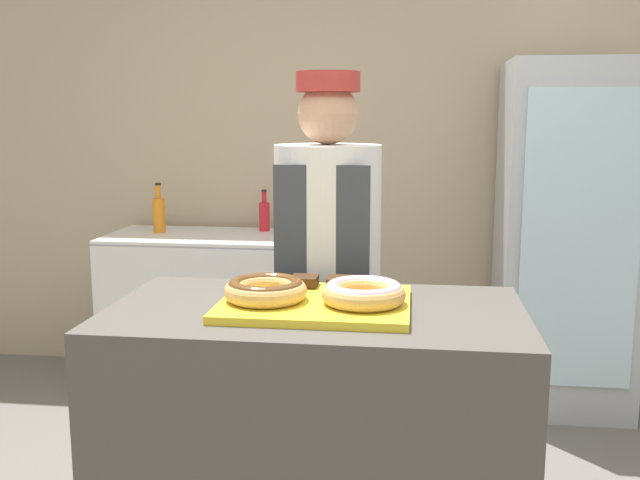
{
  "coord_description": "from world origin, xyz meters",
  "views": [
    {
      "loc": [
        0.27,
        -1.96,
        1.5
      ],
      "look_at": [
        0.0,
        0.1,
        1.14
      ],
      "focal_mm": 40.0,
      "sensor_mm": 36.0,
      "label": 1
    }
  ],
  "objects_px": {
    "brownie_back_right": "(340,282)",
    "bottle_red": "(264,215)",
    "donut_light_glaze": "(363,292)",
    "chest_freezer": "(200,310)",
    "serving_tray": "(315,304)",
    "brownie_back_left": "(305,281)",
    "baker_person": "(327,290)",
    "donut_chocolate_glaze": "(266,289)",
    "bottle_orange": "(159,213)",
    "beverage_fridge": "(566,238)"
  },
  "relations": [
    {
      "from": "donut_chocolate_glaze",
      "to": "brownie_back_right",
      "type": "bearing_deg",
      "value": 43.53
    },
    {
      "from": "donut_light_glaze",
      "to": "baker_person",
      "type": "bearing_deg",
      "value": 106.02
    },
    {
      "from": "brownie_back_right",
      "to": "bottle_red",
      "type": "relative_size",
      "value": 0.34
    },
    {
      "from": "donut_chocolate_glaze",
      "to": "chest_freezer",
      "type": "xyz_separation_m",
      "value": [
        -0.75,
        1.79,
        -0.58
      ]
    },
    {
      "from": "baker_person",
      "to": "chest_freezer",
      "type": "bearing_deg",
      "value": 125.86
    },
    {
      "from": "donut_chocolate_glaze",
      "to": "donut_light_glaze",
      "type": "distance_m",
      "value": 0.28
    },
    {
      "from": "bottle_orange",
      "to": "bottle_red",
      "type": "height_order",
      "value": "bottle_orange"
    },
    {
      "from": "beverage_fridge",
      "to": "brownie_back_left",
      "type": "bearing_deg",
      "value": -124.61
    },
    {
      "from": "donut_chocolate_glaze",
      "to": "beverage_fridge",
      "type": "height_order",
      "value": "beverage_fridge"
    },
    {
      "from": "brownie_back_right",
      "to": "bottle_red",
      "type": "xyz_separation_m",
      "value": [
        -0.61,
        1.78,
        -0.05
      ]
    },
    {
      "from": "donut_chocolate_glaze",
      "to": "bottle_red",
      "type": "bearing_deg",
      "value": 102.0
    },
    {
      "from": "brownie_back_left",
      "to": "bottle_red",
      "type": "distance_m",
      "value": 1.85
    },
    {
      "from": "serving_tray",
      "to": "beverage_fridge",
      "type": "height_order",
      "value": "beverage_fridge"
    },
    {
      "from": "brownie_back_left",
      "to": "bottle_orange",
      "type": "height_order",
      "value": "bottle_orange"
    },
    {
      "from": "donut_light_glaze",
      "to": "baker_person",
      "type": "distance_m",
      "value": 0.65
    },
    {
      "from": "serving_tray",
      "to": "bottle_red",
      "type": "height_order",
      "value": "bottle_red"
    },
    {
      "from": "beverage_fridge",
      "to": "bottle_red",
      "type": "distance_m",
      "value": 1.62
    },
    {
      "from": "serving_tray",
      "to": "beverage_fridge",
      "type": "relative_size",
      "value": 0.3
    },
    {
      "from": "beverage_fridge",
      "to": "donut_light_glaze",
      "type": "bearing_deg",
      "value": -117.01
    },
    {
      "from": "baker_person",
      "to": "serving_tray",
      "type": "bearing_deg",
      "value": -86.52
    },
    {
      "from": "brownie_back_left",
      "to": "bottle_red",
      "type": "relative_size",
      "value": 0.34
    },
    {
      "from": "serving_tray",
      "to": "bottle_orange",
      "type": "height_order",
      "value": "bottle_orange"
    },
    {
      "from": "serving_tray",
      "to": "brownie_back_left",
      "type": "height_order",
      "value": "brownie_back_left"
    },
    {
      "from": "serving_tray",
      "to": "donut_light_glaze",
      "type": "bearing_deg",
      "value": -11.21
    },
    {
      "from": "donut_chocolate_glaze",
      "to": "beverage_fridge",
      "type": "bearing_deg",
      "value": 56.36
    },
    {
      "from": "donut_light_glaze",
      "to": "beverage_fridge",
      "type": "relative_size",
      "value": 0.13
    },
    {
      "from": "baker_person",
      "to": "bottle_orange",
      "type": "height_order",
      "value": "baker_person"
    },
    {
      "from": "beverage_fridge",
      "to": "chest_freezer",
      "type": "height_order",
      "value": "beverage_fridge"
    },
    {
      "from": "serving_tray",
      "to": "brownie_back_right",
      "type": "xyz_separation_m",
      "value": [
        0.06,
        0.16,
        0.03
      ]
    },
    {
      "from": "donut_chocolate_glaze",
      "to": "baker_person",
      "type": "relative_size",
      "value": 0.14
    },
    {
      "from": "beverage_fridge",
      "to": "bottle_red",
      "type": "xyz_separation_m",
      "value": [
        -1.61,
        0.17,
        0.06
      ]
    },
    {
      "from": "donut_chocolate_glaze",
      "to": "baker_person",
      "type": "distance_m",
      "value": 0.63
    },
    {
      "from": "donut_chocolate_glaze",
      "to": "bottle_orange",
      "type": "xyz_separation_m",
      "value": [
        -0.99,
        1.83,
        -0.05
      ]
    },
    {
      "from": "bottle_red",
      "to": "brownie_back_left",
      "type": "bearing_deg",
      "value": -74.27
    },
    {
      "from": "brownie_back_right",
      "to": "serving_tray",
      "type": "bearing_deg",
      "value": -109.46
    },
    {
      "from": "brownie_back_left",
      "to": "donut_light_glaze",
      "type": "bearing_deg",
      "value": -43.53
    },
    {
      "from": "brownie_back_left",
      "to": "brownie_back_right",
      "type": "distance_m",
      "value": 0.11
    },
    {
      "from": "chest_freezer",
      "to": "bottle_red",
      "type": "height_order",
      "value": "bottle_red"
    },
    {
      "from": "bottle_orange",
      "to": "donut_light_glaze",
      "type": "bearing_deg",
      "value": -55.43
    },
    {
      "from": "donut_light_glaze",
      "to": "chest_freezer",
      "type": "bearing_deg",
      "value": 119.92
    },
    {
      "from": "baker_person",
      "to": "bottle_orange",
      "type": "bearing_deg",
      "value": 131.6
    },
    {
      "from": "baker_person",
      "to": "bottle_red",
      "type": "relative_size",
      "value": 7.08
    },
    {
      "from": "brownie_back_left",
      "to": "bottle_red",
      "type": "bearing_deg",
      "value": 105.73
    },
    {
      "from": "brownie_back_right",
      "to": "bottle_orange",
      "type": "height_order",
      "value": "bottle_orange"
    },
    {
      "from": "brownie_back_right",
      "to": "chest_freezer",
      "type": "height_order",
      "value": "brownie_back_right"
    },
    {
      "from": "bottle_red",
      "to": "chest_freezer",
      "type": "bearing_deg",
      "value": -153.77
    },
    {
      "from": "brownie_back_left",
      "to": "bottle_orange",
      "type": "bearing_deg",
      "value": 122.96
    },
    {
      "from": "bottle_red",
      "to": "beverage_fridge",
      "type": "bearing_deg",
      "value": -6.15
    },
    {
      "from": "serving_tray",
      "to": "brownie_back_right",
      "type": "bearing_deg",
      "value": 70.54
    },
    {
      "from": "brownie_back_right",
      "to": "chest_freezer",
      "type": "xyz_separation_m",
      "value": [
        -0.95,
        1.61,
        -0.57
      ]
    }
  ]
}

